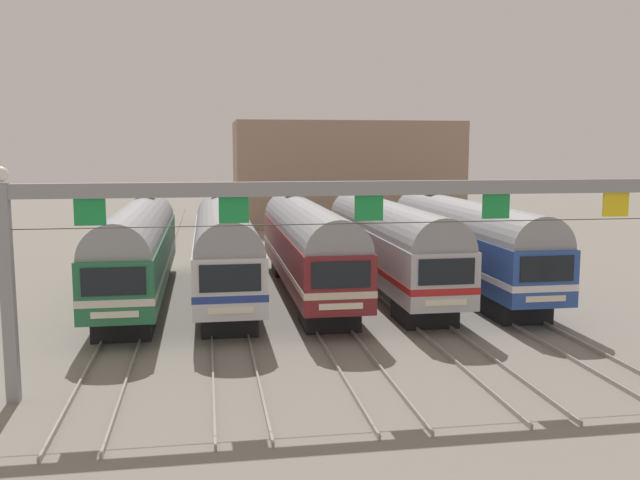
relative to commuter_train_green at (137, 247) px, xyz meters
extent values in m
plane|color=gray|center=(8.38, 0.00, -2.69)|extent=(160.00, 160.00, 0.00)
cube|color=gray|center=(-0.72, 17.00, -2.61)|extent=(0.07, 70.00, 0.15)
cube|color=gray|center=(0.72, 17.00, -2.61)|extent=(0.07, 70.00, 0.15)
cube|color=gray|center=(3.47, 17.00, -2.61)|extent=(0.07, 70.00, 0.15)
cube|color=gray|center=(4.91, 17.00, -2.61)|extent=(0.07, 70.00, 0.15)
cube|color=gray|center=(7.66, 17.00, -2.61)|extent=(0.07, 70.00, 0.15)
cube|color=gray|center=(9.09, 17.00, -2.61)|extent=(0.07, 70.00, 0.15)
cube|color=gray|center=(11.85, 17.00, -2.61)|extent=(0.07, 70.00, 0.15)
cube|color=gray|center=(13.28, 17.00, -2.61)|extent=(0.07, 70.00, 0.15)
cube|color=gray|center=(16.03, 17.00, -2.61)|extent=(0.07, 70.00, 0.15)
cube|color=gray|center=(17.47, 17.00, -2.61)|extent=(0.07, 70.00, 0.15)
cube|color=#236B42|center=(0.00, 0.00, -0.46)|extent=(2.85, 18.00, 2.35)
cube|color=silver|center=(0.00, 0.00, -0.82)|extent=(2.88, 18.02, 0.28)
cylinder|color=gray|center=(0.00, 0.00, 0.71)|extent=(2.74, 17.64, 2.74)
cube|color=black|center=(0.00, -9.02, 0.01)|extent=(2.28, 0.06, 1.03)
cube|color=silver|center=(0.00, -9.02, -1.21)|extent=(1.71, 0.05, 0.24)
cube|color=black|center=(0.00, -6.30, -2.16)|extent=(2.28, 2.60, 1.05)
cube|color=black|center=(0.00, 6.30, -2.16)|extent=(2.28, 2.60, 1.05)
cube|color=#4C4C51|center=(0.00, 5.04, 2.26)|extent=(1.10, 1.10, 0.20)
cube|color=silver|center=(4.19, 0.00, -0.46)|extent=(2.85, 18.00, 2.35)
cube|color=navy|center=(4.19, 0.00, -0.82)|extent=(2.88, 18.02, 0.28)
cylinder|color=gray|center=(4.19, 0.00, 0.71)|extent=(2.74, 17.64, 2.74)
cube|color=black|center=(4.19, -9.02, 0.01)|extent=(2.28, 0.06, 1.03)
cube|color=silver|center=(4.19, -9.02, -1.21)|extent=(1.71, 0.05, 0.24)
cube|color=black|center=(4.19, -6.30, -2.16)|extent=(2.28, 2.60, 1.05)
cube|color=black|center=(4.19, 6.30, -2.16)|extent=(2.28, 2.60, 1.05)
cube|color=#4C4C51|center=(4.19, 5.04, 2.26)|extent=(1.10, 1.10, 0.20)
cube|color=maroon|center=(8.38, 0.00, -0.46)|extent=(2.85, 18.00, 2.35)
cube|color=beige|center=(8.38, 0.00, -0.82)|extent=(2.88, 18.02, 0.28)
cylinder|color=gray|center=(8.38, 0.00, 0.71)|extent=(2.74, 17.64, 2.74)
cube|color=black|center=(8.38, -9.02, 0.01)|extent=(2.28, 0.06, 1.03)
cube|color=silver|center=(8.38, -9.02, -1.21)|extent=(1.71, 0.05, 0.24)
cube|color=black|center=(8.38, -6.30, -2.16)|extent=(2.28, 2.60, 1.05)
cube|color=black|center=(8.38, 6.30, -2.16)|extent=(2.28, 2.60, 1.05)
cube|color=#4C4C51|center=(8.38, 5.04, 2.26)|extent=(1.10, 1.10, 0.20)
cube|color=#B2B5BA|center=(12.56, 0.00, -0.46)|extent=(2.85, 18.00, 2.35)
cube|color=#B21E1E|center=(12.56, 0.00, -0.82)|extent=(2.88, 18.02, 0.28)
cylinder|color=gray|center=(12.56, 0.00, 0.71)|extent=(2.74, 17.64, 2.74)
cube|color=black|center=(12.56, -9.02, 0.01)|extent=(2.28, 0.06, 1.03)
cube|color=silver|center=(12.56, -9.02, -1.21)|extent=(1.71, 0.05, 0.24)
cube|color=black|center=(12.56, -6.30, -2.16)|extent=(2.28, 2.60, 1.05)
cube|color=black|center=(12.56, 6.30, -2.16)|extent=(2.28, 2.60, 1.05)
cube|color=#4C4C51|center=(12.56, 5.04, 2.26)|extent=(1.10, 1.10, 0.20)
cube|color=#284C9E|center=(16.75, 0.00, -0.46)|extent=(2.85, 18.00, 2.35)
cube|color=white|center=(16.75, 0.00, -0.82)|extent=(2.88, 18.02, 0.28)
cylinder|color=gray|center=(16.75, 0.00, 0.71)|extent=(2.74, 17.64, 2.74)
cube|color=black|center=(16.75, -9.02, 0.01)|extent=(2.28, 0.06, 1.03)
cube|color=silver|center=(16.75, -9.02, -1.21)|extent=(1.71, 0.05, 0.24)
cube|color=black|center=(16.75, -6.30, -2.16)|extent=(2.28, 2.60, 1.05)
cube|color=black|center=(16.75, 6.30, -2.16)|extent=(2.28, 2.60, 1.05)
cube|color=#4C4C51|center=(16.75, 5.04, 2.26)|extent=(1.10, 1.10, 0.20)
cube|color=gray|center=(-2.40, -13.50, 0.56)|extent=(0.36, 0.36, 6.50)
cube|color=gray|center=(8.38, -13.50, 3.56)|extent=(21.55, 0.32, 0.44)
cube|color=#198C3F|center=(0.00, -13.50, 2.94)|extent=(0.90, 0.08, 0.80)
cube|color=#198C3F|center=(4.19, -13.50, 2.94)|extent=(0.90, 0.08, 0.80)
cube|color=#198C3F|center=(8.38, -13.50, 2.94)|extent=(0.90, 0.08, 0.80)
cube|color=#198C3F|center=(12.56, -13.50, 2.94)|extent=(0.90, 0.08, 0.80)
cube|color=yellow|center=(16.75, -13.50, 2.94)|extent=(0.90, 0.08, 0.80)
sphere|color=white|center=(-2.40, -13.50, 4.06)|extent=(0.44, 0.44, 0.44)
cylinder|color=#3F382D|center=(8.38, -13.50, 2.46)|extent=(21.55, 0.03, 0.03)
cube|color=gray|center=(17.07, 33.70, 2.30)|extent=(21.78, 10.00, 9.97)
camera|label=1|loc=(3.38, -34.71, 4.82)|focal=39.30mm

